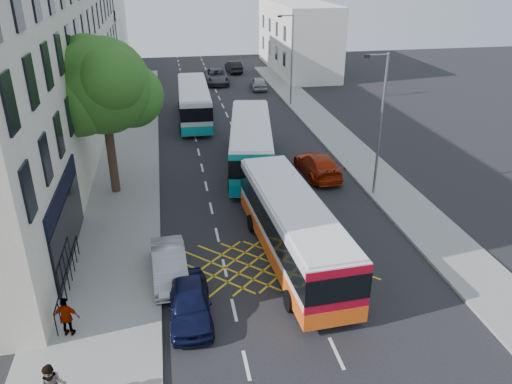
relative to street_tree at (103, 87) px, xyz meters
name	(u,v)px	position (x,y,z in m)	size (l,w,h in m)	color
ground	(336,353)	(8.51, -14.97, -6.29)	(120.00, 120.00, 0.00)	black
pavement_left	(117,192)	(0.01, 0.03, -6.22)	(5.00, 70.00, 0.15)	gray
pavement_right	(373,173)	(16.01, 0.03, -6.22)	(3.00, 70.00, 0.15)	gray
terrace_main	(32,52)	(-5.49, 9.52, 0.46)	(8.30, 45.00, 13.50)	beige
terrace_far	(89,26)	(-5.49, 40.03, -1.29)	(8.00, 20.00, 10.00)	silver
building_right	(297,37)	(19.51, 33.03, -2.29)	(6.00, 18.00, 8.00)	silver
street_tree	(103,87)	(0.00, 0.00, 0.00)	(6.30, 5.70, 8.80)	#382619
lamp_near	(380,119)	(14.71, -2.97, -1.68)	(1.45, 0.15, 8.00)	slate
lamp_far	(291,56)	(14.71, 17.03, -1.68)	(1.45, 0.15, 8.00)	slate
railings	(68,279)	(-1.19, -9.67, -5.57)	(0.08, 5.60, 1.14)	black
bus_near	(293,228)	(8.46, -8.72, -4.70)	(3.12, 10.87, 3.02)	silver
bus_mid	(251,144)	(8.52, 2.61, -4.66)	(4.33, 11.31, 3.10)	silver
bus_far	(194,102)	(5.60, 13.88, -4.72)	(2.88, 10.69, 2.99)	silver
parked_car_blue	(190,302)	(3.61, -12.06, -5.62)	(1.60, 3.97, 1.35)	black
parked_car_silver	(169,265)	(2.91, -9.32, -5.62)	(1.42, 4.08, 1.34)	#96989D
red_hatchback	(318,165)	(12.45, 0.45, -5.58)	(2.00, 4.92, 1.43)	#9E2106
distant_car_grey	(217,77)	(8.99, 27.48, -5.53)	(2.52, 5.46, 1.52)	#3C3E43
distant_car_silver	(258,83)	(13.04, 23.95, -5.64)	(1.53, 3.80, 1.30)	#9D9EA4
distant_car_dark	(234,67)	(11.67, 33.04, -5.61)	(1.44, 4.13, 1.36)	black
pedestrian_far	(67,317)	(-0.77, -12.45, -5.35)	(0.93, 0.39, 1.58)	gray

